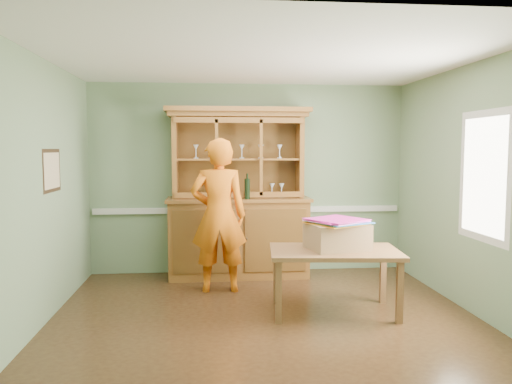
{
  "coord_description": "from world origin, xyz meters",
  "views": [
    {
      "loc": [
        -0.59,
        -5.16,
        1.78
      ],
      "look_at": [
        -0.05,
        0.4,
        1.3
      ],
      "focal_mm": 35.0,
      "sensor_mm": 36.0,
      "label": 1
    }
  ],
  "objects": [
    {
      "name": "framed_map",
      "position": [
        -2.23,
        0.3,
        1.55
      ],
      "size": [
        0.03,
        0.6,
        0.46
      ],
      "color": "#312113",
      "rests_on": "wall_left"
    },
    {
      "name": "window_panel",
      "position": [
        2.23,
        -0.3,
        1.5
      ],
      "size": [
        0.03,
        0.96,
        1.36
      ],
      "color": "silver",
      "rests_on": "wall_right"
    },
    {
      "name": "ceiling",
      "position": [
        0.0,
        0.0,
        2.7
      ],
      "size": [
        4.5,
        4.5,
        0.0
      ],
      "primitive_type": "plane",
      "rotation": [
        3.14,
        0.0,
        0.0
      ],
      "color": "white",
      "rests_on": "wall_back"
    },
    {
      "name": "wall_back",
      "position": [
        0.0,
        2.0,
        1.35
      ],
      "size": [
        4.5,
        0.0,
        4.5
      ],
      "primitive_type": "plane",
      "rotation": [
        1.57,
        0.0,
        0.0
      ],
      "color": "gray",
      "rests_on": "floor"
    },
    {
      "name": "wall_front",
      "position": [
        0.0,
        -2.0,
        1.35
      ],
      "size": [
        4.5,
        0.0,
        4.5
      ],
      "primitive_type": "plane",
      "rotation": [
        -1.57,
        0.0,
        0.0
      ],
      "color": "gray",
      "rests_on": "floor"
    },
    {
      "name": "cardboard_box",
      "position": [
        0.8,
        0.08,
        0.83
      ],
      "size": [
        0.69,
        0.6,
        0.28
      ],
      "primitive_type": "cube",
      "rotation": [
        0.0,
        0.0,
        0.2
      ],
      "color": "#916B4B",
      "rests_on": "dining_table"
    },
    {
      "name": "kite_stack",
      "position": [
        0.8,
        0.05,
        1.0
      ],
      "size": [
        0.71,
        0.71,
        0.05
      ],
      "rotation": [
        0.0,
        0.0,
        0.49
      ],
      "color": "orange",
      "rests_on": "cardboard_box"
    },
    {
      "name": "wall_left",
      "position": [
        -2.25,
        0.0,
        1.35
      ],
      "size": [
        0.0,
        4.0,
        4.0
      ],
      "primitive_type": "plane",
      "rotation": [
        1.57,
        0.0,
        1.57
      ],
      "color": "gray",
      "rests_on": "floor"
    },
    {
      "name": "wall_right",
      "position": [
        2.25,
        0.0,
        1.35
      ],
      "size": [
        0.0,
        4.0,
        4.0
      ],
      "primitive_type": "plane",
      "rotation": [
        1.57,
        0.0,
        -1.57
      ],
      "color": "gray",
      "rests_on": "floor"
    },
    {
      "name": "dining_table",
      "position": [
        0.77,
        0.05,
        0.61
      ],
      "size": [
        1.46,
        0.97,
        0.69
      ],
      "rotation": [
        0.0,
        0.0,
        -0.1
      ],
      "color": "brown",
      "rests_on": "floor"
    },
    {
      "name": "person",
      "position": [
        -0.46,
        1.0,
        0.96
      ],
      "size": [
        0.7,
        0.47,
        1.91
      ],
      "primitive_type": "imported",
      "rotation": [
        0.0,
        0.0,
        3.13
      ],
      "color": "orange",
      "rests_on": "floor"
    },
    {
      "name": "chair_rail",
      "position": [
        0.0,
        1.98,
        0.9
      ],
      "size": [
        4.41,
        0.05,
        0.08
      ],
      "primitive_type": "cube",
      "color": "silver",
      "rests_on": "wall_back"
    },
    {
      "name": "floor",
      "position": [
        0.0,
        0.0,
        0.0
      ],
      "size": [
        4.5,
        4.5,
        0.0
      ],
      "primitive_type": "plane",
      "color": "#492E17",
      "rests_on": "ground"
    },
    {
      "name": "china_hutch",
      "position": [
        -0.17,
        1.73,
        0.82
      ],
      "size": [
        2.0,
        0.66,
        2.35
      ],
      "color": "brown",
      "rests_on": "floor"
    }
  ]
}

